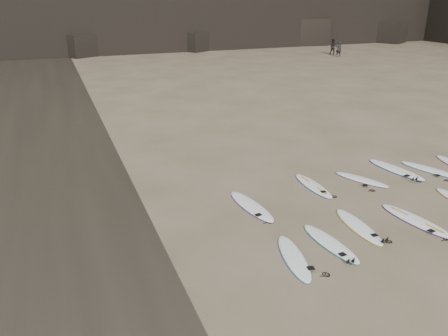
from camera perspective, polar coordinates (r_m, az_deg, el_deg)
The scene contains 12 objects.
ground at distance 15.21m, azimuth 19.92°, elevation -6.49°, with size 240.00×240.00×0.00m, color #897559.
surfboard_0 at distance 12.57m, azimuth 9.11°, elevation -11.45°, with size 0.57×2.38×0.09m, color white.
surfboard_1 at distance 13.42m, azimuth 13.71°, elevation -9.50°, with size 0.58×2.43×0.09m, color white.
surfboard_2 at distance 14.55m, azimuth 17.17°, elevation -7.26°, with size 0.58×2.44×0.09m, color white.
surfboard_3 at distance 15.54m, azimuth 23.79°, elevation -6.28°, with size 0.64×2.68×0.10m, color white.
surfboard_5 at distance 15.18m, azimuth 3.59°, elevation -4.96°, with size 0.64×2.65×0.10m, color white.
surfboard_6 at distance 17.05m, azimuth 11.57°, elevation -2.26°, with size 0.58×2.43×0.09m, color white.
surfboard_7 at distance 18.10m, azimuth 17.54°, elevation -1.43°, with size 0.54×2.25×0.08m, color white.
surfboard_8 at distance 19.57m, azimuth 21.54°, elevation -0.17°, with size 0.66×2.76×0.10m, color white.
surfboard_9 at distance 20.14m, azimuth 25.25°, elevation -0.17°, with size 0.59×2.47×0.09m, color white.
person_a at distance 53.91m, azimuth 14.75°, elevation 14.81°, with size 0.63×0.41×1.72m, color black.
person_b at distance 55.49m, azimuth 14.08°, elevation 15.11°, with size 0.90×0.70×1.84m, color black.
Camera 1 is at (-9.39, -9.78, 6.90)m, focal length 35.00 mm.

